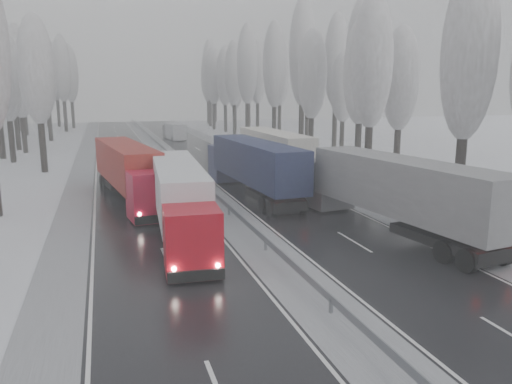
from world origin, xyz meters
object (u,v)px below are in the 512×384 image
truck_grey_tarp (389,189)px  truck_blue_box (251,164)px  truck_red_white (179,195)px  box_truck_distant (174,131)px  truck_red_red (129,169)px  truck_cream_box (270,150)px

truck_grey_tarp → truck_blue_box: bearing=103.4°
truck_blue_box → truck_red_white: bearing=-130.8°
truck_grey_tarp → box_truck_distant: 61.85m
truck_red_red → truck_cream_box: bearing=20.9°
box_truck_distant → truck_red_white: (-7.90, -58.73, 0.97)m
truck_grey_tarp → truck_blue_box: (-4.85, 12.59, -0.05)m
box_truck_distant → truck_red_red: bearing=-108.9°
truck_red_white → truck_red_red: bearing=106.2°
truck_cream_box → truck_red_white: 21.61m
truck_blue_box → truck_red_white: 12.05m
truck_cream_box → box_truck_distant: size_ratio=2.26×
box_truck_distant → truck_red_red: size_ratio=0.46×
truck_red_white → truck_grey_tarp: bearing=-10.1°
truck_blue_box → truck_cream_box: truck_cream_box is taller
box_truck_distant → truck_red_red: (-10.20, -48.36, 1.07)m
truck_grey_tarp → truck_red_white: size_ratio=1.10×
truck_cream_box → box_truck_distant: (-3.87, 40.61, -1.19)m
truck_red_white → box_truck_distant: bearing=86.0°
truck_red_white → truck_blue_box: bearing=56.7°
truck_blue_box → box_truck_distant: size_ratio=2.25×
truck_red_red → truck_blue_box: bearing=-12.4°
box_truck_distant → truck_cream_box: bearing=-91.6°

